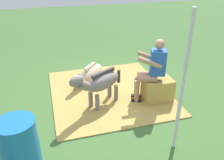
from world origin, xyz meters
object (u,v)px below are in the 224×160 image
object	(u,v)px
person_seated	(152,68)
pony_lying	(90,74)
hay_bale	(157,90)
tent_pole_left	(183,87)
water_barrel	(20,150)
pony_standing	(100,83)

from	to	relation	value
person_seated	pony_lying	xyz separation A→B (m)	(1.06, -1.29, -0.58)
pony_lying	hay_bale	bearing A→B (deg)	132.47
person_seated	tent_pole_left	bearing A→B (deg)	81.75
pony_lying	water_barrel	bearing A→B (deg)	60.81
pony_standing	person_seated	bearing A→B (deg)	174.84
pony_standing	hay_bale	bearing A→B (deg)	173.62
pony_standing	water_barrel	bearing A→B (deg)	44.83
pony_lying	tent_pole_left	xyz separation A→B (m)	(-0.85, 2.74, 0.93)
hay_bale	person_seated	bearing A→B (deg)	-14.35
tent_pole_left	pony_standing	bearing A→B (deg)	-60.95
water_barrel	tent_pole_left	distance (m)	2.42
pony_standing	water_barrel	world-z (taller)	water_barrel
hay_bale	tent_pole_left	world-z (taller)	tent_pole_left
hay_bale	person_seated	world-z (taller)	person_seated
person_seated	pony_lying	bearing A→B (deg)	-50.62
pony_lying	person_seated	bearing A→B (deg)	129.38
hay_bale	tent_pole_left	size ratio (longest dim) A/B	0.27
pony_lying	water_barrel	xyz separation A→B (m)	(1.48, 2.66, 0.27)
person_seated	tent_pole_left	size ratio (longest dim) A/B	0.62
water_barrel	tent_pole_left	xyz separation A→B (m)	(-2.33, 0.08, 0.66)
hay_bale	tent_pole_left	bearing A→B (deg)	75.31
water_barrel	pony_standing	bearing A→B (deg)	-135.17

